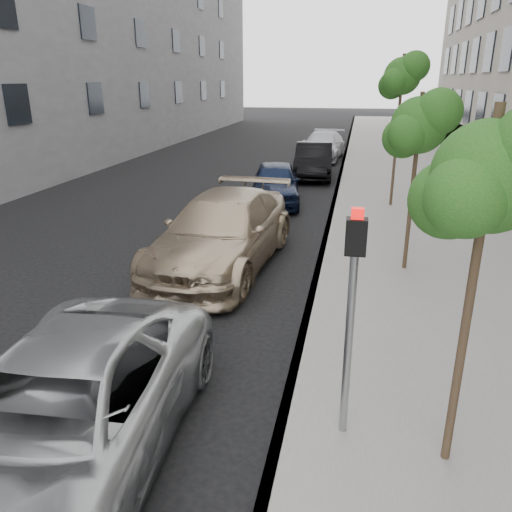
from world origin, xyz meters
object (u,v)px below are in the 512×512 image
(tree_near, at_px, (492,178))
(tree_far, at_px, (403,76))
(sedan_blue, at_px, (275,183))
(minivan, at_px, (60,416))
(suv, at_px, (223,232))
(signal_pole, at_px, (352,299))
(sedan_rear, at_px, (323,146))
(sedan_black, at_px, (314,160))
(tree_mid, at_px, (420,125))

(tree_near, distance_m, tree_far, 13.04)
(tree_far, xyz_separation_m, sedan_blue, (-4.26, 0.01, -3.74))
(tree_far, bearing_deg, tree_near, -90.00)
(minivan, bearing_deg, suv, 86.54)
(signal_pole, xyz_separation_m, sedan_rear, (-2.07, 23.97, -1.21))
(sedan_blue, relative_size, sedan_black, 0.93)
(tree_mid, relative_size, sedan_black, 0.86)
(signal_pole, height_order, suv, signal_pole)
(sedan_rear, bearing_deg, sedan_blue, -90.44)
(tree_far, xyz_separation_m, sedan_rear, (-3.33, 11.22, -3.72))
(sedan_blue, bearing_deg, tree_far, -8.62)
(sedan_blue, xyz_separation_m, sedan_black, (0.94, 5.54, 0.03))
(minivan, xyz_separation_m, sedan_blue, (0.20, 13.96, -0.01))
(tree_mid, distance_m, suv, 5.14)
(tree_near, xyz_separation_m, tree_mid, (0.00, 6.50, -0.05))
(sedan_blue, bearing_deg, signal_pole, -85.20)
(tree_far, bearing_deg, tree_mid, -90.00)
(suv, relative_size, sedan_blue, 1.37)
(tree_near, height_order, tree_far, tree_far)
(signal_pole, relative_size, minivan, 0.53)
(suv, bearing_deg, sedan_black, 89.38)
(sedan_black, bearing_deg, signal_pole, -87.16)
(tree_far, xyz_separation_m, minivan, (-4.46, -13.95, -3.73))
(signal_pole, bearing_deg, tree_mid, 77.49)
(suv, bearing_deg, tree_far, 61.68)
(sedan_rear, bearing_deg, sedan_black, -85.66)
(tree_near, bearing_deg, sedan_black, 100.17)
(tree_near, height_order, signal_pole, tree_near)
(tree_near, relative_size, signal_pole, 1.40)
(suv, xyz_separation_m, sedan_blue, (0.16, 6.89, -0.13))
(sedan_black, bearing_deg, sedan_rear, 86.38)
(tree_far, relative_size, minivan, 0.93)
(tree_mid, xyz_separation_m, suv, (-4.43, -0.38, -2.58))
(signal_pole, height_order, minivan, signal_pole)
(suv, distance_m, sedan_rear, 18.14)
(tree_mid, relative_size, sedan_blue, 0.93)
(signal_pole, xyz_separation_m, minivan, (-3.21, -1.21, -1.23))
(tree_near, bearing_deg, minivan, -167.98)
(tree_mid, height_order, sedan_black, tree_mid)
(suv, height_order, sedan_rear, suv)
(signal_pole, distance_m, sedan_black, 18.44)
(sedan_black, xyz_separation_m, sedan_rear, (-0.00, 5.68, -0.01))
(tree_near, height_order, minivan, tree_near)
(suv, bearing_deg, sedan_blue, 93.08)
(tree_mid, distance_m, signal_pole, 6.54)
(tree_far, relative_size, sedan_blue, 1.16)
(suv, xyz_separation_m, sedan_black, (1.10, 12.42, -0.09))
(minivan, xyz_separation_m, sedan_rear, (1.13, 25.17, 0.01))
(sedan_black, bearing_deg, minivan, -96.95)
(minivan, bearing_deg, tree_near, 8.84)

